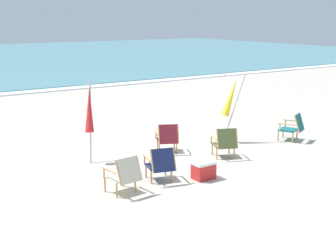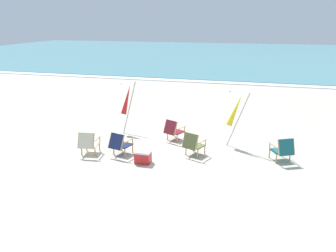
# 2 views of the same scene
# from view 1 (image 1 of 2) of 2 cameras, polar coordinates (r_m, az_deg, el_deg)

# --- Properties ---
(ground_plane) EXTENTS (80.00, 80.00, 0.00)m
(ground_plane) POSITION_cam_1_polar(r_m,az_deg,el_deg) (12.48, 4.06, -3.56)
(ground_plane) COLOR #B7AF9E
(surf_band) EXTENTS (80.00, 1.10, 0.06)m
(surf_band) POSITION_cam_1_polar(r_m,az_deg,el_deg) (23.92, -15.30, 4.18)
(surf_band) COLOR white
(surf_band) RESTS_ON ground
(beach_chair_far_center) EXTENTS (0.79, 0.84, 0.82)m
(beach_chair_far_center) POSITION_cam_1_polar(r_m,az_deg,el_deg) (12.16, 6.96, -1.96)
(beach_chair_far_center) COLOR #515B33
(beach_chair_far_center) RESTS_ON ground
(beach_chair_front_left) EXTENTS (0.81, 0.86, 0.81)m
(beach_chair_front_left) POSITION_cam_1_polar(r_m,az_deg,el_deg) (12.54, -0.05, -1.40)
(beach_chair_front_left) COLOR maroon
(beach_chair_front_left) RESTS_ON ground
(beach_chair_back_left) EXTENTS (0.81, 0.85, 0.82)m
(beach_chair_back_left) POSITION_cam_1_polar(r_m,az_deg,el_deg) (14.26, 15.01, -0.06)
(beach_chair_back_left) COLOR #196066
(beach_chair_back_left) RESTS_ON ground
(beach_chair_mid_center) EXTENTS (0.65, 0.75, 0.81)m
(beach_chair_mid_center) POSITION_cam_1_polar(r_m,az_deg,el_deg) (9.70, -5.39, -5.89)
(beach_chair_mid_center) COLOR beige
(beach_chair_mid_center) RESTS_ON ground
(beach_chair_back_right) EXTENTS (0.74, 0.85, 0.80)m
(beach_chair_back_right) POSITION_cam_1_polar(r_m,az_deg,el_deg) (10.37, -0.90, -4.58)
(beach_chair_back_right) COLOR #19234C
(beach_chair_back_right) RESTS_ON ground
(umbrella_furled_red) EXTENTS (0.49, 0.75, 2.02)m
(umbrella_furled_red) POSITION_cam_1_polar(r_m,az_deg,el_deg) (11.85, -9.56, 1.94)
(umbrella_furled_red) COLOR #B7B2A8
(umbrella_furled_red) RESTS_ON ground
(umbrella_furled_yellow) EXTENTS (0.78, 0.32, 2.02)m
(umbrella_furled_yellow) POSITION_cam_1_polar(r_m,az_deg,el_deg) (13.66, 7.72, 3.50)
(umbrella_furled_yellow) COLOR #B7B2A8
(umbrella_furled_yellow) RESTS_ON ground
(cooler_box) EXTENTS (0.49, 0.35, 0.40)m
(cooler_box) POSITION_cam_1_polar(r_m,az_deg,el_deg) (10.67, 4.35, -5.38)
(cooler_box) COLOR red
(cooler_box) RESTS_ON ground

